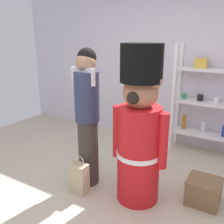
% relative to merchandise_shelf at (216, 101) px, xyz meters
% --- Properties ---
extents(ground_plane, '(6.40, 6.40, 0.00)m').
position_rel_merchandise_shelf_xyz_m(ground_plane, '(-0.77, -1.98, -0.87)').
color(ground_plane, beige).
extents(back_wall, '(6.40, 0.12, 2.60)m').
position_rel_merchandise_shelf_xyz_m(back_wall, '(-0.77, 0.22, 0.43)').
color(back_wall, silver).
rests_on(back_wall, ground_plane).
extents(merchandise_shelf, '(1.31, 0.35, 1.71)m').
position_rel_merchandise_shelf_xyz_m(merchandise_shelf, '(0.00, 0.00, 0.00)').
color(merchandise_shelf, white).
rests_on(merchandise_shelf, ground_plane).
extents(teddy_bear_guard, '(0.65, 0.50, 1.76)m').
position_rel_merchandise_shelf_xyz_m(teddy_bear_guard, '(-0.51, -1.66, -0.02)').
color(teddy_bear_guard, red).
rests_on(teddy_bear_guard, ground_plane).
extents(person_shopper, '(0.31, 0.30, 1.70)m').
position_rel_merchandise_shelf_xyz_m(person_shopper, '(-1.19, -1.68, 0.06)').
color(person_shopper, '#38332D').
rests_on(person_shopper, ground_plane).
extents(shopping_bag, '(0.21, 0.15, 0.49)m').
position_rel_merchandise_shelf_xyz_m(shopping_bag, '(-1.15, -1.93, -0.68)').
color(shopping_bag, '#C1AD89').
rests_on(shopping_bag, ground_plane).
extents(display_crate, '(0.37, 0.34, 0.29)m').
position_rel_merchandise_shelf_xyz_m(display_crate, '(0.18, -1.37, -0.73)').
color(display_crate, brown).
rests_on(display_crate, ground_plane).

